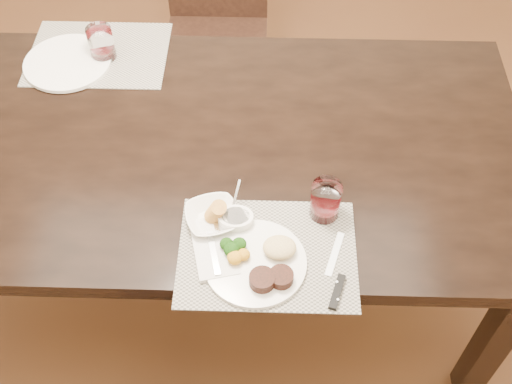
{
  "coord_description": "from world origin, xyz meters",
  "views": [
    {
      "loc": [
        0.23,
        -1.29,
        2.15
      ],
      "look_at": [
        0.2,
        -0.24,
        0.82
      ],
      "focal_mm": 45.0,
      "sensor_mm": 36.0,
      "label": 1
    }
  ],
  "objects_px": {
    "cracker_bowl": "(212,217)",
    "wine_glass_near": "(325,202)",
    "dinner_plate": "(260,262)",
    "chair_far": "(217,19)",
    "far_plate": "(68,63)",
    "steak_knife": "(337,282)"
  },
  "relations": [
    {
      "from": "cracker_bowl",
      "to": "wine_glass_near",
      "type": "xyz_separation_m",
      "value": [
        0.3,
        0.04,
        0.03
      ]
    },
    {
      "from": "chair_far",
      "to": "far_plate",
      "type": "xyz_separation_m",
      "value": [
        -0.44,
        -0.6,
        0.26
      ]
    },
    {
      "from": "chair_far",
      "to": "far_plate",
      "type": "height_order",
      "value": "chair_far"
    },
    {
      "from": "cracker_bowl",
      "to": "far_plate",
      "type": "bearing_deg",
      "value": 129.97
    },
    {
      "from": "chair_far",
      "to": "wine_glass_near",
      "type": "bearing_deg",
      "value": -72.11
    },
    {
      "from": "wine_glass_near",
      "to": "cracker_bowl",
      "type": "bearing_deg",
      "value": -173.16
    },
    {
      "from": "steak_knife",
      "to": "cracker_bowl",
      "type": "relative_size",
      "value": 1.32
    },
    {
      "from": "cracker_bowl",
      "to": "wine_glass_near",
      "type": "height_order",
      "value": "wine_glass_near"
    },
    {
      "from": "wine_glass_near",
      "to": "far_plate",
      "type": "bearing_deg",
      "value": 144.42
    },
    {
      "from": "chair_far",
      "to": "cracker_bowl",
      "type": "relative_size",
      "value": 5.1
    },
    {
      "from": "dinner_plate",
      "to": "far_plate",
      "type": "bearing_deg",
      "value": 108.4
    },
    {
      "from": "chair_far",
      "to": "wine_glass_near",
      "type": "xyz_separation_m",
      "value": [
        0.38,
        -1.18,
        0.3
      ]
    },
    {
      "from": "cracker_bowl",
      "to": "steak_knife",
      "type": "bearing_deg",
      "value": -29.65
    },
    {
      "from": "steak_knife",
      "to": "far_plate",
      "type": "relative_size",
      "value": 0.81
    },
    {
      "from": "cracker_bowl",
      "to": "far_plate",
      "type": "height_order",
      "value": "cracker_bowl"
    },
    {
      "from": "steak_knife",
      "to": "wine_glass_near",
      "type": "bearing_deg",
      "value": 113.24
    },
    {
      "from": "chair_far",
      "to": "far_plate",
      "type": "relative_size",
      "value": 3.14
    },
    {
      "from": "steak_knife",
      "to": "cracker_bowl",
      "type": "xyz_separation_m",
      "value": [
        -0.32,
        0.18,
        0.01
      ]
    },
    {
      "from": "dinner_plate",
      "to": "far_plate",
      "type": "xyz_separation_m",
      "value": [
        -0.65,
        0.76,
        -0.01
      ]
    },
    {
      "from": "dinner_plate",
      "to": "cracker_bowl",
      "type": "xyz_separation_m",
      "value": [
        -0.13,
        0.13,
        0.0
      ]
    },
    {
      "from": "chair_far",
      "to": "cracker_bowl",
      "type": "distance_m",
      "value": 1.25
    },
    {
      "from": "chair_far",
      "to": "steak_knife",
      "type": "bearing_deg",
      "value": -73.89
    }
  ]
}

